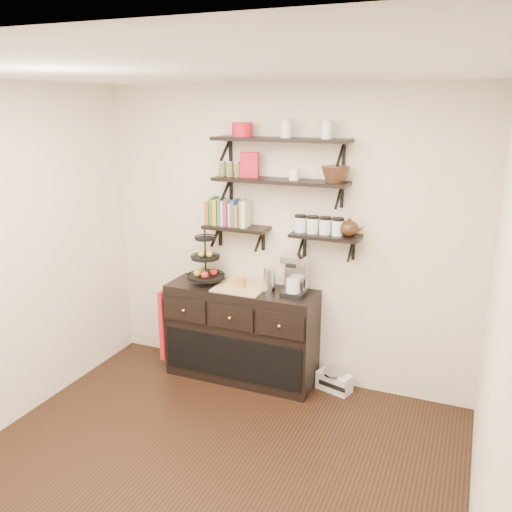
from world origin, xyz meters
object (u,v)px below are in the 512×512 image
at_px(radio, 334,381).
at_px(sideboard, 242,333).
at_px(fruit_stand, 206,265).
at_px(coffee_maker, 295,276).

bearing_deg(radio, sideboard, -157.40).
height_order(sideboard, radio, sideboard).
height_order(fruit_stand, radio, fruit_stand).
relative_size(sideboard, radio, 4.08).
xyz_separation_m(fruit_stand, radio, (1.24, 0.09, -0.99)).
distance_m(sideboard, radio, 0.96).
bearing_deg(coffee_maker, radio, 12.17).
bearing_deg(sideboard, fruit_stand, 179.40).
bearing_deg(fruit_stand, coffee_maker, 1.40).
distance_m(fruit_stand, radio, 1.59).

